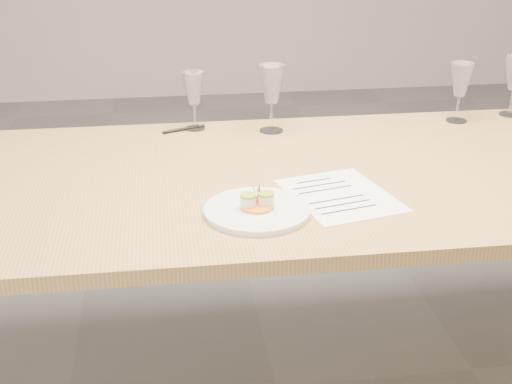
{
  "coord_description": "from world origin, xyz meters",
  "views": [
    {
      "loc": [
        -0.32,
        -1.84,
        1.5
      ],
      "look_at": [
        -0.1,
        -0.24,
        0.8
      ],
      "focal_mm": 50.0,
      "sensor_mm": 36.0,
      "label": 1
    }
  ],
  "objects": [
    {
      "name": "dinner_plate",
      "position": [
        -0.1,
        -0.26,
        0.76
      ],
      "size": [
        0.27,
        0.27,
        0.07
      ],
      "rotation": [
        0.0,
        0.0,
        -0.15
      ],
      "color": "white",
      "rests_on": "dining_table"
    },
    {
      "name": "wine_glass_2",
      "position": [
        0.68,
        0.39,
        0.89
      ],
      "size": [
        0.08,
        0.08,
        0.2
      ],
      "color": "white",
      "rests_on": "dining_table"
    },
    {
      "name": "wine_glass_1",
      "position": [
        0.04,
        0.37,
        0.91
      ],
      "size": [
        0.09,
        0.09,
        0.22
      ],
      "color": "white",
      "rests_on": "dining_table"
    },
    {
      "name": "dining_table",
      "position": [
        0.0,
        0.0,
        0.68
      ],
      "size": [
        2.4,
        1.0,
        0.75
      ],
      "color": "tan",
      "rests_on": "ground"
    },
    {
      "name": "wine_glass_0",
      "position": [
        -0.21,
        0.43,
        0.88
      ],
      "size": [
        0.08,
        0.08,
        0.19
      ],
      "color": "white",
      "rests_on": "dining_table"
    },
    {
      "name": "ballpoint_pen",
      "position": [
        -0.25,
        0.42,
        0.76
      ],
      "size": [
        0.14,
        0.06,
        0.01
      ],
      "rotation": [
        0.0,
        0.0,
        0.37
      ],
      "color": "black",
      "rests_on": "dining_table"
    },
    {
      "name": "recipe_sheet",
      "position": [
        0.13,
        -0.18,
        0.75
      ],
      "size": [
        0.31,
        0.36,
        0.0
      ],
      "rotation": [
        0.0,
        0.0,
        0.24
      ],
      "color": "white",
      "rests_on": "dining_table"
    }
  ]
}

